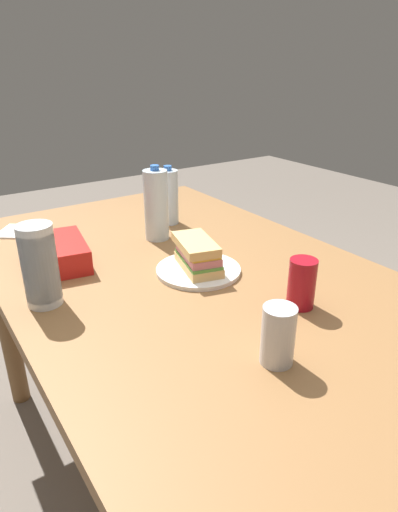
{
  "coord_description": "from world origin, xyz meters",
  "views": [
    {
      "loc": [
        -0.92,
        0.6,
        1.32
      ],
      "look_at": [
        -0.0,
        -0.02,
        0.82
      ],
      "focal_mm": 31.01,
      "sensor_mm": 36.0,
      "label": 1
    }
  ],
  "objects": [
    {
      "name": "water_bottle_tall",
      "position": [
        0.4,
        -0.16,
        0.87
      ],
      "size": [
        0.07,
        0.07,
        0.21
      ],
      "color": "silver",
      "rests_on": "dining_table"
    },
    {
      "name": "plastic_cup_stack",
      "position": [
        0.06,
        0.39,
        0.87
      ],
      "size": [
        0.08,
        0.08,
        0.2
      ],
      "color": "silver",
      "rests_on": "dining_table"
    },
    {
      "name": "ground_plane",
      "position": [
        0.0,
        0.0,
        0.0
      ],
      "size": [
        8.0,
        8.0,
        0.0
      ],
      "primitive_type": "plane",
      "color": "#70665B"
    },
    {
      "name": "paper_napkin",
      "position": [
        0.6,
        0.32,
        0.78
      ],
      "size": [
        0.18,
        0.18,
        0.01
      ],
      "primitive_type": "cube",
      "rotation": [
        0.0,
        0.0,
        2.49
      ],
      "color": "white",
      "rests_on": "dining_table"
    },
    {
      "name": "soda_can_silver",
      "position": [
        -0.42,
        0.08,
        0.83
      ],
      "size": [
        0.07,
        0.07,
        0.12
      ],
      "primitive_type": "cylinder",
      "color": "silver",
      "rests_on": "dining_table"
    },
    {
      "name": "paper_plate",
      "position": [
        -0.0,
        -0.02,
        0.78
      ],
      "size": [
        0.24,
        0.24,
        0.01
      ],
      "primitive_type": "cylinder",
      "color": "white",
      "rests_on": "dining_table"
    },
    {
      "name": "dining_table",
      "position": [
        0.0,
        0.0,
        0.68
      ],
      "size": [
        1.6,
        0.97,
        0.77
      ],
      "color": "olive",
      "rests_on": "ground_plane"
    },
    {
      "name": "soda_can_red",
      "position": [
        -0.29,
        -0.12,
        0.83
      ],
      "size": [
        0.07,
        0.07,
        0.12
      ],
      "primitive_type": "cylinder",
      "color": "maroon",
      "rests_on": "dining_table"
    },
    {
      "name": "water_bottle_spare",
      "position": [
        0.29,
        -0.05,
        0.89
      ],
      "size": [
        0.08,
        0.08,
        0.24
      ],
      "color": "silver",
      "rests_on": "dining_table"
    },
    {
      "name": "sandwich",
      "position": [
        0.0,
        -0.02,
        0.83
      ],
      "size": [
        0.2,
        0.13,
        0.08
      ],
      "color": "#DBB26B",
      "rests_on": "paper_plate"
    },
    {
      "name": "chip_bag",
      "position": [
        0.27,
        0.29,
        0.81
      ],
      "size": [
        0.25,
        0.19,
        0.07
      ],
      "primitive_type": "cube",
      "rotation": [
        0.0,
        0.0,
        2.97
      ],
      "color": "red",
      "rests_on": "dining_table"
    }
  ]
}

